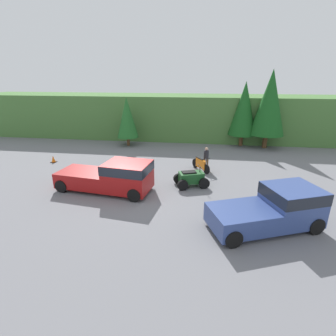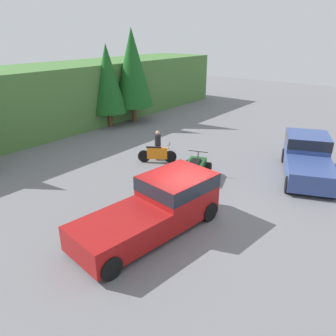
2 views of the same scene
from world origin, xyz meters
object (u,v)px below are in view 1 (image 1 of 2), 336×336
object	(u,v)px
pickup_truck_second	(275,207)
quad_atv	(191,178)
dirt_bike	(201,165)
rider_person	(206,158)
pickup_truck_red	(113,176)
traffic_cone	(53,159)

from	to	relation	value
pickup_truck_second	quad_atv	bearing A→B (deg)	111.93
dirt_bike	rider_person	size ratio (longest dim) A/B	1.08
pickup_truck_red	pickup_truck_second	distance (m)	9.13
pickup_truck_second	quad_atv	world-z (taller)	pickup_truck_second
quad_atv	traffic_cone	size ratio (longest dim) A/B	4.31
dirt_bike	quad_atv	size ratio (longest dim) A/B	0.79
pickup_truck_red	rider_person	size ratio (longest dim) A/B	3.44
pickup_truck_red	quad_atv	distance (m)	4.87
pickup_truck_second	quad_atv	distance (m)	5.89
pickup_truck_red	pickup_truck_second	world-z (taller)	same
pickup_truck_second	dirt_bike	size ratio (longest dim) A/B	2.92
rider_person	traffic_cone	world-z (taller)	rider_person
pickup_truck_red	traffic_cone	xyz separation A→B (m)	(-6.73, 4.69, -0.74)
pickup_truck_second	traffic_cone	bearing A→B (deg)	132.21
quad_atv	pickup_truck_red	bearing A→B (deg)	177.92
rider_person	pickup_truck_red	bearing A→B (deg)	-70.73
pickup_truck_red	rider_person	distance (m)	7.22
pickup_truck_second	quad_atv	size ratio (longest dim) A/B	2.31
pickup_truck_second	traffic_cone	size ratio (longest dim) A/B	9.96
dirt_bike	rider_person	distance (m)	0.65
pickup_truck_second	rider_person	world-z (taller)	pickup_truck_second
dirt_bike	rider_person	xyz separation A→B (m)	(0.37, 0.26, 0.47)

